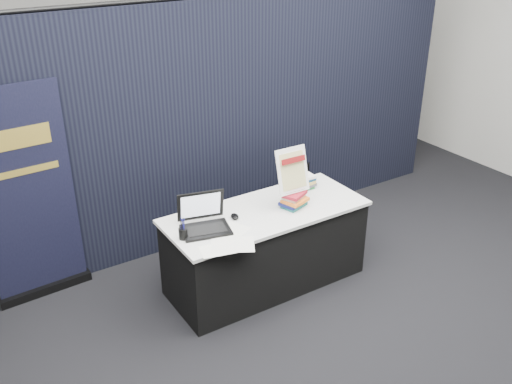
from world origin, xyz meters
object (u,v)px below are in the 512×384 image
(book_stack_short, at_px, (304,182))
(info_sign, at_px, (293,171))
(stacking_chair, at_px, (302,200))
(laptop, at_px, (203,221))
(pullup_banner, at_px, (30,209))
(book_stack_tall, at_px, (294,200))
(display_table, at_px, (266,247))

(book_stack_short, relative_size, info_sign, 0.45)
(book_stack_short, distance_m, stacking_chair, 0.51)
(laptop, height_order, pullup_banner, pullup_banner)
(book_stack_short, bearing_deg, info_sign, -143.80)
(pullup_banner, distance_m, stacking_chair, 2.59)
(book_stack_tall, distance_m, info_sign, 0.27)
(book_stack_short, distance_m, info_sign, 0.47)
(display_table, relative_size, laptop, 4.04)
(info_sign, bearing_deg, stacking_chair, 46.44)
(info_sign, relative_size, pullup_banner, 0.22)
(laptop, bearing_deg, book_stack_tall, 8.22)
(stacking_chair, bearing_deg, info_sign, -155.88)
(book_stack_tall, bearing_deg, book_stack_short, 39.77)
(pullup_banner, bearing_deg, laptop, -42.08)
(book_stack_tall, xyz_separation_m, stacking_chair, (0.51, 0.55, -0.37))
(display_table, height_order, laptop, laptop)
(pullup_banner, bearing_deg, book_stack_short, -21.38)
(display_table, bearing_deg, stacking_chair, 32.02)
(display_table, distance_m, laptop, 0.75)
(display_table, height_order, book_stack_short, book_stack_short)
(book_stack_tall, xyz_separation_m, book_stack_short, (0.31, 0.25, -0.00))
(pullup_banner, bearing_deg, display_table, -31.37)
(book_stack_short, xyz_separation_m, info_sign, (-0.31, -0.22, 0.27))
(laptop, distance_m, book_stack_tall, 0.86)
(laptop, bearing_deg, info_sign, 10.26)
(book_stack_short, height_order, stacking_chair, book_stack_short)
(display_table, distance_m, pullup_banner, 2.05)
(book_stack_short, bearing_deg, laptop, -171.96)
(info_sign, bearing_deg, display_table, 171.58)
(book_stack_short, bearing_deg, stacking_chair, 54.62)
(display_table, relative_size, book_stack_short, 9.81)
(book_stack_tall, height_order, pullup_banner, pullup_banner)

